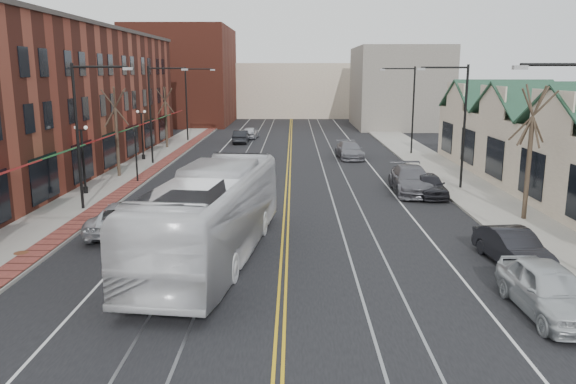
{
  "coord_description": "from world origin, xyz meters",
  "views": [
    {
      "loc": [
        0.4,
        -14.64,
        7.72
      ],
      "look_at": [
        0.13,
        11.86,
        2.0
      ],
      "focal_mm": 35.0,
      "sensor_mm": 36.0,
      "label": 1
    }
  ],
  "objects_px": {
    "parked_suv": "(127,217)",
    "parked_car_a": "(549,290)",
    "transit_bus": "(213,215)",
    "parked_car_b": "(513,247)",
    "parked_car_d": "(429,185)",
    "parked_car_c": "(411,180)"
  },
  "relations": [
    {
      "from": "parked_car_a",
      "to": "parked_suv",
      "type": "bearing_deg",
      "value": 148.76
    },
    {
      "from": "transit_bus",
      "to": "parked_car_d",
      "type": "distance_m",
      "value": 16.9
    },
    {
      "from": "transit_bus",
      "to": "parked_car_d",
      "type": "xyz_separation_m",
      "value": [
        11.82,
        12.03,
        -1.16
      ]
    },
    {
      "from": "transit_bus",
      "to": "parked_car_a",
      "type": "bearing_deg",
      "value": 162.23
    },
    {
      "from": "parked_suv",
      "to": "parked_car_b",
      "type": "xyz_separation_m",
      "value": [
        17.02,
        -4.46,
        -0.05
      ]
    },
    {
      "from": "parked_suv",
      "to": "parked_car_b",
      "type": "distance_m",
      "value": 17.6
    },
    {
      "from": "parked_suv",
      "to": "parked_car_b",
      "type": "height_order",
      "value": "parked_suv"
    },
    {
      "from": "parked_car_a",
      "to": "parked_car_d",
      "type": "height_order",
      "value": "parked_car_a"
    },
    {
      "from": "parked_car_b",
      "to": "parked_car_c",
      "type": "xyz_separation_m",
      "value": [
        -1.31,
        13.72,
        0.14
      ]
    },
    {
      "from": "parked_car_b",
      "to": "transit_bus",
      "type": "bearing_deg",
      "value": 170.11
    },
    {
      "from": "transit_bus",
      "to": "parked_car_c",
      "type": "height_order",
      "value": "transit_bus"
    },
    {
      "from": "parked_car_a",
      "to": "parked_car_c",
      "type": "height_order",
      "value": "parked_car_c"
    },
    {
      "from": "transit_bus",
      "to": "parked_car_b",
      "type": "relative_size",
      "value": 3.12
    },
    {
      "from": "parked_suv",
      "to": "parked_car_a",
      "type": "height_order",
      "value": "parked_car_a"
    },
    {
      "from": "parked_suv",
      "to": "parked_car_d",
      "type": "xyz_separation_m",
      "value": [
        16.57,
        8.19,
        -0.03
      ]
    },
    {
      "from": "parked_car_d",
      "to": "parked_car_a",
      "type": "bearing_deg",
      "value": -92.07
    },
    {
      "from": "parked_suv",
      "to": "parked_car_a",
      "type": "bearing_deg",
      "value": 152.54
    },
    {
      "from": "parked_car_a",
      "to": "parked_car_b",
      "type": "height_order",
      "value": "parked_car_a"
    },
    {
      "from": "transit_bus",
      "to": "parked_car_b",
      "type": "bearing_deg",
      "value": -175.69
    },
    {
      "from": "parked_car_c",
      "to": "transit_bus",
      "type": "bearing_deg",
      "value": -128.16
    },
    {
      "from": "parked_car_a",
      "to": "parked_car_d",
      "type": "distance_m",
      "value": 17.44
    },
    {
      "from": "parked_suv",
      "to": "parked_car_b",
      "type": "bearing_deg",
      "value": 167.33
    }
  ]
}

